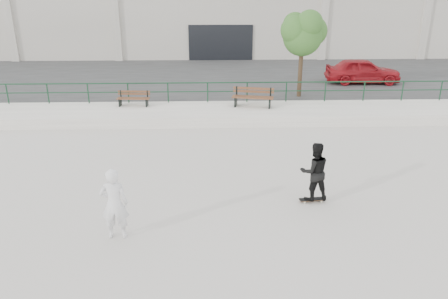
{
  "coord_description": "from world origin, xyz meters",
  "views": [
    {
      "loc": [
        -0.88,
        -10.87,
        6.14
      ],
      "look_at": [
        -0.46,
        2.0,
        1.25
      ],
      "focal_mm": 35.0,
      "sensor_mm": 36.0,
      "label": 1
    }
  ],
  "objects_px": {
    "standing_skater": "(314,171)",
    "seated_skater": "(114,204)",
    "red_car": "(363,71)",
    "bench_left": "(134,98)",
    "skateboard": "(312,199)",
    "bench_right": "(253,97)",
    "tree": "(303,32)"
  },
  "relations": [
    {
      "from": "bench_left",
      "to": "seated_skater",
      "type": "bearing_deg",
      "value": -79.29
    },
    {
      "from": "standing_skater",
      "to": "red_car",
      "type": "bearing_deg",
      "value": -119.03
    },
    {
      "from": "standing_skater",
      "to": "seated_skater",
      "type": "distance_m",
      "value": 5.76
    },
    {
      "from": "tree",
      "to": "standing_skater",
      "type": "relative_size",
      "value": 2.5
    },
    {
      "from": "bench_right",
      "to": "red_car",
      "type": "height_order",
      "value": "red_car"
    },
    {
      "from": "bench_right",
      "to": "tree",
      "type": "xyz_separation_m",
      "value": [
        2.7,
        2.02,
        2.9
      ]
    },
    {
      "from": "bench_left",
      "to": "skateboard",
      "type": "distance_m",
      "value": 11.69
    },
    {
      "from": "bench_right",
      "to": "tree",
      "type": "relative_size",
      "value": 0.47
    },
    {
      "from": "bench_left",
      "to": "skateboard",
      "type": "height_order",
      "value": "bench_left"
    },
    {
      "from": "bench_right",
      "to": "standing_skater",
      "type": "relative_size",
      "value": 1.16
    },
    {
      "from": "tree",
      "to": "bench_right",
      "type": "bearing_deg",
      "value": -143.19
    },
    {
      "from": "bench_right",
      "to": "tree",
      "type": "bearing_deg",
      "value": 48.81
    },
    {
      "from": "skateboard",
      "to": "bench_right",
      "type": "bearing_deg",
      "value": 89.77
    },
    {
      "from": "bench_left",
      "to": "tree",
      "type": "distance_m",
      "value": 9.23
    },
    {
      "from": "bench_left",
      "to": "red_car",
      "type": "relative_size",
      "value": 0.37
    },
    {
      "from": "tree",
      "to": "bench_left",
      "type": "bearing_deg",
      "value": -168.86
    },
    {
      "from": "bench_left",
      "to": "skateboard",
      "type": "relative_size",
      "value": 2.04
    },
    {
      "from": "bench_left",
      "to": "red_car",
      "type": "distance_m",
      "value": 13.88
    },
    {
      "from": "seated_skater",
      "to": "tree",
      "type": "bearing_deg",
      "value": -121.81
    },
    {
      "from": "bench_left",
      "to": "standing_skater",
      "type": "bearing_deg",
      "value": -50.3
    },
    {
      "from": "bench_left",
      "to": "seated_skater",
      "type": "xyz_separation_m",
      "value": [
        1.33,
        -11.24,
        0.09
      ]
    },
    {
      "from": "tree",
      "to": "red_car",
      "type": "relative_size",
      "value": 1.02
    },
    {
      "from": "tree",
      "to": "skateboard",
      "type": "relative_size",
      "value": 5.62
    },
    {
      "from": "bench_left",
      "to": "standing_skater",
      "type": "distance_m",
      "value": 11.66
    },
    {
      "from": "red_car",
      "to": "seated_skater",
      "type": "distance_m",
      "value": 19.89
    },
    {
      "from": "red_car",
      "to": "seated_skater",
      "type": "height_order",
      "value": "red_car"
    },
    {
      "from": "skateboard",
      "to": "seated_skater",
      "type": "distance_m",
      "value": 5.83
    },
    {
      "from": "bench_left",
      "to": "bench_right",
      "type": "height_order",
      "value": "bench_right"
    },
    {
      "from": "bench_left",
      "to": "skateboard",
      "type": "xyz_separation_m",
      "value": [
        6.81,
        -9.46,
        -0.79
      ]
    },
    {
      "from": "red_car",
      "to": "skateboard",
      "type": "relative_size",
      "value": 5.5
    },
    {
      "from": "bench_left",
      "to": "tree",
      "type": "bearing_deg",
      "value": 15.1
    },
    {
      "from": "red_car",
      "to": "seated_skater",
      "type": "xyz_separation_m",
      "value": [
        -11.66,
        -16.11,
        -0.29
      ]
    }
  ]
}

